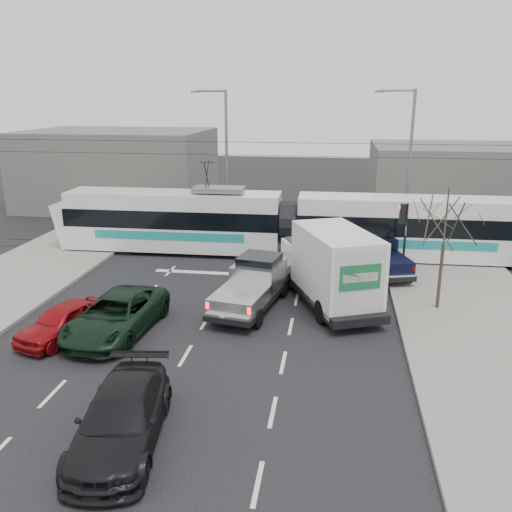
# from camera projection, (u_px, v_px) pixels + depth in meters

# --- Properties ---
(ground) EXTENTS (120.00, 120.00, 0.00)m
(ground) POSITION_uv_depth(u_px,v_px,m) (248.00, 324.00, 21.32)
(ground) COLOR black
(ground) RESTS_ON ground
(sidewalk_right) EXTENTS (6.00, 60.00, 0.15)m
(sidewalk_right) POSITION_uv_depth(u_px,v_px,m) (487.00, 336.00, 20.04)
(sidewalk_right) COLOR gray
(sidewalk_right) RESTS_ON ground
(rails) EXTENTS (60.00, 1.60, 0.03)m
(rails) POSITION_uv_depth(u_px,v_px,m) (276.00, 253.00, 30.80)
(rails) COLOR #33302D
(rails) RESTS_ON ground
(building_left) EXTENTS (14.00, 10.00, 6.00)m
(building_left) POSITION_uv_depth(u_px,v_px,m) (119.00, 169.00, 43.28)
(building_left) COLOR #645F5A
(building_left) RESTS_ON ground
(building_right) EXTENTS (12.00, 10.00, 5.00)m
(building_right) POSITION_uv_depth(u_px,v_px,m) (451.00, 178.00, 41.67)
(building_right) COLOR #645F5A
(building_right) RESTS_ON ground
(bare_tree) EXTENTS (2.40, 2.40, 5.00)m
(bare_tree) POSITION_uv_depth(u_px,v_px,m) (446.00, 222.00, 21.54)
(bare_tree) COLOR #47382B
(bare_tree) RESTS_ON ground
(traffic_signal) EXTENTS (0.44, 0.44, 3.60)m
(traffic_signal) POSITION_uv_depth(u_px,v_px,m) (403.00, 224.00, 25.79)
(traffic_signal) COLOR black
(traffic_signal) RESTS_ON ground
(street_lamp_near) EXTENTS (2.38, 0.25, 9.00)m
(street_lamp_near) POSITION_uv_depth(u_px,v_px,m) (407.00, 157.00, 32.11)
(street_lamp_near) COLOR slate
(street_lamp_near) RESTS_ON ground
(street_lamp_far) EXTENTS (2.38, 0.25, 9.00)m
(street_lamp_far) POSITION_uv_depth(u_px,v_px,m) (224.00, 151.00, 35.61)
(street_lamp_far) COLOR slate
(street_lamp_far) RESTS_ON ground
(catenary) EXTENTS (60.00, 0.20, 7.00)m
(catenary) POSITION_uv_depth(u_px,v_px,m) (277.00, 186.00, 29.69)
(catenary) COLOR black
(catenary) RESTS_ON ground
(tram) EXTENTS (25.17, 2.87, 5.13)m
(tram) POSITION_uv_depth(u_px,v_px,m) (288.00, 224.00, 29.86)
(tram) COLOR white
(tram) RESTS_ON ground
(silver_pickup) EXTENTS (2.92, 5.86, 2.03)m
(silver_pickup) POSITION_uv_depth(u_px,v_px,m) (254.00, 283.00, 22.88)
(silver_pickup) COLOR black
(silver_pickup) RESTS_ON ground
(box_truck) EXTENTS (4.78, 7.16, 3.39)m
(box_truck) POSITION_uv_depth(u_px,v_px,m) (330.00, 267.00, 22.81)
(box_truck) COLOR black
(box_truck) RESTS_ON ground
(navy_pickup) EXTENTS (3.14, 5.25, 2.08)m
(navy_pickup) POSITION_uv_depth(u_px,v_px,m) (377.00, 253.00, 27.19)
(navy_pickup) COLOR black
(navy_pickup) RESTS_ON ground
(green_car) EXTENTS (2.84, 5.51, 1.49)m
(green_car) POSITION_uv_depth(u_px,v_px,m) (116.00, 315.00, 20.28)
(green_car) COLOR black
(green_car) RESTS_ON ground
(red_car) EXTENTS (2.76, 4.19, 1.32)m
(red_car) POSITION_uv_depth(u_px,v_px,m) (64.00, 321.00, 19.94)
(red_car) COLOR maroon
(red_car) RESTS_ON ground
(dark_car) EXTENTS (2.69, 5.22, 1.45)m
(dark_car) POSITION_uv_depth(u_px,v_px,m) (121.00, 418.00, 13.84)
(dark_car) COLOR black
(dark_car) RESTS_ON ground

